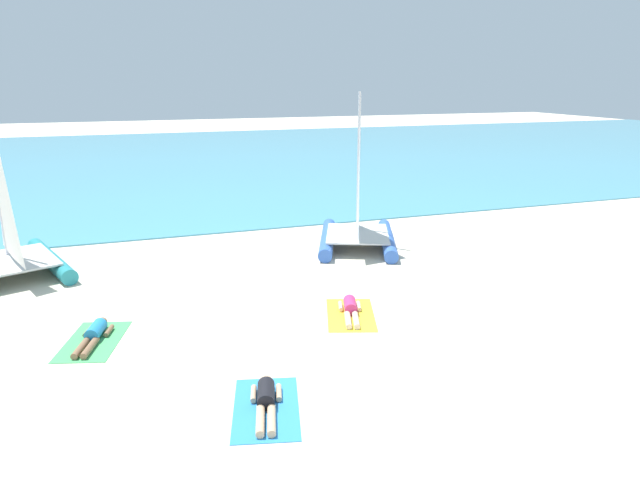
% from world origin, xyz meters
% --- Properties ---
extents(ground_plane, '(120.00, 120.00, 0.00)m').
position_xyz_m(ground_plane, '(0.00, 10.00, 0.00)').
color(ground_plane, beige).
extents(ocean_water, '(120.00, 40.00, 0.05)m').
position_xyz_m(ocean_water, '(0.00, 30.53, 0.03)').
color(ocean_water, '#4C9EB7').
rests_on(ocean_water, ground).
extents(sailboat_blue, '(3.66, 4.44, 4.97)m').
position_xyz_m(sailboat_blue, '(2.23, 7.49, 0.74)').
color(sailboat_blue, blue).
rests_on(sailboat_blue, ground).
extents(sailboat_teal, '(3.71, 4.54, 5.11)m').
position_xyz_m(sailboat_teal, '(-8.05, 7.97, 0.76)').
color(sailboat_teal, teal).
rests_on(sailboat_teal, ground).
extents(towel_left, '(1.57, 2.13, 0.01)m').
position_xyz_m(towel_left, '(-5.70, 2.90, 0.01)').
color(towel_left, '#4CB266').
rests_on(towel_left, ground).
extents(sunbather_left, '(0.80, 1.55, 0.30)m').
position_xyz_m(sunbather_left, '(-5.68, 2.97, 0.13)').
color(sunbather_left, '#268CCC').
rests_on(sunbather_left, towel_left).
extents(towel_middle, '(1.52, 2.11, 0.01)m').
position_xyz_m(towel_middle, '(-2.79, -0.70, 0.01)').
color(towel_middle, '#338CD8').
rests_on(towel_middle, ground).
extents(sunbather_middle, '(0.75, 1.56, 0.30)m').
position_xyz_m(sunbather_middle, '(-2.78, -0.63, 0.13)').
color(sunbather_middle, black).
rests_on(sunbather_middle, towel_middle).
extents(towel_right, '(1.63, 2.15, 0.01)m').
position_xyz_m(towel_right, '(-0.02, 2.42, 0.01)').
color(towel_right, yellow).
rests_on(towel_right, ground).
extents(sunbather_right, '(0.85, 1.54, 0.30)m').
position_xyz_m(sunbather_right, '(0.00, 2.49, 0.13)').
color(sunbather_right, '#D83372').
rests_on(sunbather_right, towel_right).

